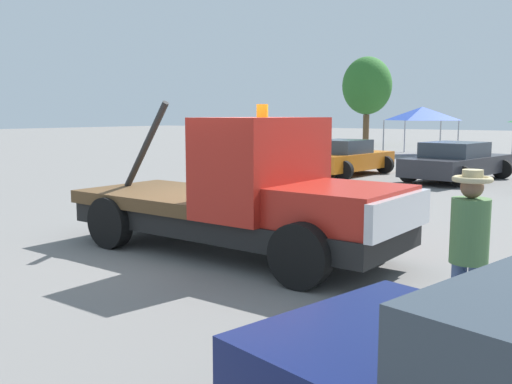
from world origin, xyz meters
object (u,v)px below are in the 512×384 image
Objects in this scene: person_near_truck at (469,242)px; parked_car_orange at (345,158)px; parked_car_charcoal at (456,162)px; canopy_tent_blue at (422,114)px; tow_truck at (249,198)px; parked_car_maroon at (273,153)px; tree_left at (367,86)px.

person_near_truck is 0.39× the size of parked_car_orange.
parked_car_charcoal is 1.56× the size of canopy_tent_blue.
tow_truck is at bearing -88.42° from person_near_truck.
canopy_tent_blue is (-9.79, 26.13, 1.30)m from person_near_truck.
tow_truck reaches higher than parked_car_charcoal.
tow_truck reaches higher than parked_car_maroon.
parked_car_orange is at bearing -109.61° from parked_car_maroon.
tow_truck reaches higher than parked_car_orange.
parked_car_orange is 0.89× the size of parked_car_charcoal.
tree_left reaches higher than parked_car_orange.
parked_car_maroon is at bearing 83.15° from parked_car_orange.
parked_car_maroon is 7.74m from parked_car_charcoal.
parked_car_orange and parked_car_charcoal have the same top height.
parked_car_charcoal is at bearing -139.35° from person_near_truck.
person_near_truck is at bearing -143.76° from parked_car_orange.
canopy_tent_blue reaches higher than tow_truck.
tow_truck is 0.90× the size of tree_left.
parked_car_maroon is 3.87m from parked_car_orange.
tree_left is (-4.75, 19.45, 3.72)m from parked_car_maroon.
parked_car_maroon is 0.93× the size of parked_car_charcoal.
person_near_truck is 0.34× the size of parked_car_charcoal.
tow_truck is 3.38× the size of person_near_truck.
person_near_truck is 15.95m from parked_car_orange.
tree_left is (-6.99, 7.76, 2.04)m from canopy_tent_blue.
person_near_truck is 27.93m from canopy_tent_blue.
tree_left is at bearing 113.17° from tow_truck.
tow_truck is 15.24m from parked_car_maroon.
parked_car_maroon is 20.36m from tree_left.
parked_car_charcoal is (3.95, 0.59, 0.00)m from parked_car_orange.
parked_car_charcoal is 13.20m from canopy_tent_blue.
tree_left reaches higher than canopy_tent_blue.
tree_left is at bearing 40.68° from parked_car_charcoal.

